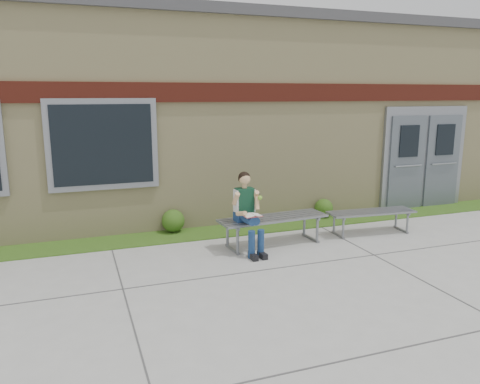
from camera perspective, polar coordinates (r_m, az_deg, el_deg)
name	(u,v)px	position (r m, az deg, el deg)	size (l,w,h in m)	color
ground	(337,274)	(7.07, 11.73, -9.75)	(80.00, 80.00, 0.00)	#9E9E99
grass_strip	(267,227)	(9.25, 3.33, -4.23)	(16.00, 0.80, 0.02)	#294A13
school_building	(216,113)	(12.08, -2.95, 9.64)	(16.20, 6.22, 4.20)	beige
bench_left	(273,223)	(8.10, 4.06, -3.83)	(1.95, 0.68, 0.50)	gray
bench_right	(371,216)	(9.09, 15.69, -2.86)	(1.69, 0.60, 0.43)	gray
girl	(248,210)	(7.64, 0.94, -2.20)	(0.46, 0.76, 1.33)	navy
shrub_mid	(173,221)	(8.90, -8.15, -3.49)	(0.43, 0.43, 0.43)	#294A13
shrub_east	(324,208)	(10.03, 10.17, -1.93)	(0.38, 0.38, 0.38)	#294A13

